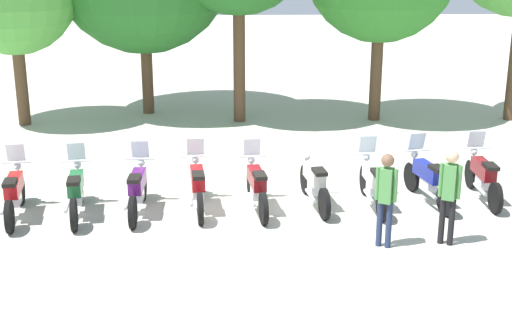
{
  "coord_description": "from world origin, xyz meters",
  "views": [
    {
      "loc": [
        -0.5,
        -13.71,
        5.31
      ],
      "look_at": [
        0.0,
        0.5,
        0.9
      ],
      "focal_mm": 49.73,
      "sensor_mm": 36.0,
      "label": 1
    }
  ],
  "objects": [
    {
      "name": "person_1",
      "position": [
        2.22,
        -1.98,
        1.03
      ],
      "size": [
        0.39,
        0.31,
        1.75
      ],
      "rotation": [
        0.0,
        0.0,
        4.24
      ],
      "color": "#232D4C",
      "rests_on": "ground_plane"
    },
    {
      "name": "person_0",
      "position": [
        3.38,
        -1.91,
        1.06
      ],
      "size": [
        0.39,
        0.32,
        1.79
      ],
      "rotation": [
        0.0,
        0.0,
        1.07
      ],
      "color": "black",
      "rests_on": "ground_plane"
    },
    {
      "name": "motorcycle_4",
      "position": [
        -0.01,
        -0.03,
        0.52
      ],
      "size": [
        0.62,
        2.18,
        1.37
      ],
      "rotation": [
        0.0,
        0.0,
        1.7
      ],
      "color": "black",
      "rests_on": "ground_plane"
    },
    {
      "name": "motorcycle_5",
      "position": [
        1.2,
        0.17,
        0.5
      ],
      "size": [
        0.62,
        2.18,
        0.99
      ],
      "rotation": [
        0.0,
        0.0,
        1.71
      ],
      "color": "black",
      "rests_on": "ground_plane"
    },
    {
      "name": "motorcycle_3",
      "position": [
        -1.22,
        0.03,
        0.52
      ],
      "size": [
        0.62,
        2.19,
        1.37
      ],
      "rotation": [
        0.0,
        0.0,
        1.67
      ],
      "color": "black",
      "rests_on": "ground_plane"
    },
    {
      "name": "motorcycle_7",
      "position": [
        3.62,
        0.29,
        0.52
      ],
      "size": [
        0.7,
        2.16,
        1.37
      ],
      "rotation": [
        0.0,
        0.0,
        1.78
      ],
      "color": "black",
      "rests_on": "ground_plane"
    },
    {
      "name": "motorcycle_1",
      "position": [
        -3.64,
        -0.23,
        0.52
      ],
      "size": [
        0.62,
        2.18,
        1.37
      ],
      "rotation": [
        0.0,
        0.0,
        1.7
      ],
      "color": "black",
      "rests_on": "ground_plane"
    },
    {
      "name": "motorcycle_2",
      "position": [
        -2.42,
        -0.13,
        0.52
      ],
      "size": [
        0.62,
        2.19,
        1.37
      ],
      "rotation": [
        0.0,
        0.0,
        1.56
      ],
      "color": "black",
      "rests_on": "ground_plane"
    },
    {
      "name": "motorcycle_0",
      "position": [
        -4.84,
        -0.28,
        0.52
      ],
      "size": [
        0.62,
        2.18,
        1.37
      ],
      "rotation": [
        0.0,
        0.0,
        1.71
      ],
      "color": "black",
      "rests_on": "ground_plane"
    },
    {
      "name": "motorcycle_6",
      "position": [
        2.41,
        0.09,
        0.52
      ],
      "size": [
        0.62,
        2.19,
        1.37
      ],
      "rotation": [
        0.0,
        0.0,
        1.61
      ],
      "color": "black",
      "rests_on": "ground_plane"
    },
    {
      "name": "ground_plane",
      "position": [
        0.0,
        0.0,
        0.0
      ],
      "size": [
        80.0,
        80.0,
        0.0
      ],
      "primitive_type": "plane",
      "color": "#BCB7A8"
    },
    {
      "name": "motorcycle_8",
      "position": [
        4.83,
        0.41,
        0.52
      ],
      "size": [
        0.62,
        2.19,
        1.37
      ],
      "rotation": [
        0.0,
        0.0,
        1.56
      ],
      "color": "black",
      "rests_on": "ground_plane"
    }
  ]
}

